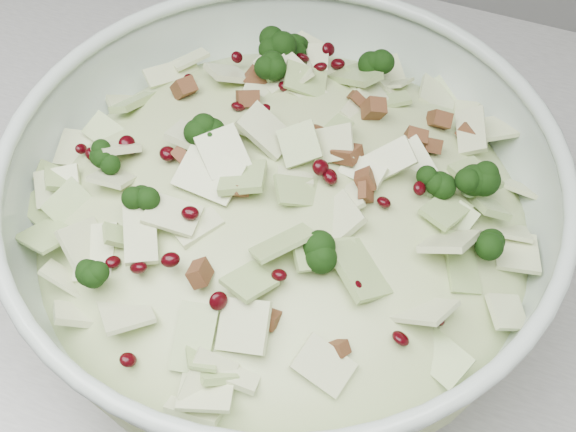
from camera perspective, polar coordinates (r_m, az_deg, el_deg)
name	(u,v)px	position (r m, az deg, el deg)	size (l,w,h in m)	color
counter	(321,415)	(1.05, 2.39, -13.93)	(3.60, 0.60, 0.90)	beige
mixing_bowl	(283,230)	(0.54, -0.34, -0.99)	(0.41, 0.41, 0.14)	silver
salad	(283,209)	(0.52, -0.36, 0.51)	(0.39, 0.39, 0.14)	#BAC688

